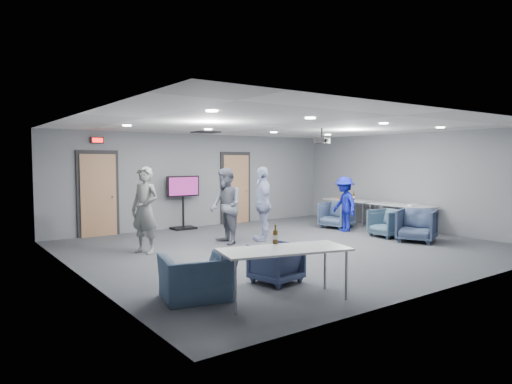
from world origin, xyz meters
TOP-DOWN VIEW (x-y plane):
  - floor at (0.00, 0.00)m, footprint 9.00×9.00m
  - ceiling at (0.00, 0.00)m, footprint 9.00×9.00m
  - wall_back at (0.00, 4.00)m, footprint 9.00×0.02m
  - wall_front at (0.00, -4.00)m, footprint 9.00×0.02m
  - wall_left at (-4.50, 0.00)m, footprint 0.02×8.00m
  - wall_right at (4.50, 0.00)m, footprint 0.02×8.00m
  - door_left at (-3.00, 3.95)m, footprint 1.06×0.17m
  - door_right at (1.20, 3.95)m, footprint 1.06×0.17m
  - exit_sign at (-3.00, 3.93)m, footprint 0.32×0.08m
  - hvac_diffuser at (-0.50, 2.80)m, footprint 0.60×0.60m
  - downlights at (0.00, 0.00)m, footprint 6.18×3.78m
  - person_a at (-2.86, 1.23)m, footprint 0.69×0.79m
  - person_b at (-0.94, 1.11)m, footprint 0.79×0.95m
  - person_c at (0.04, 1.00)m, footprint 0.83×1.14m
  - person_d at (2.70, 0.83)m, footprint 0.78×1.08m
  - chair_right_a at (2.97, 1.39)m, footprint 0.98×0.96m
  - chair_right_b at (2.90, -0.47)m, footprint 0.84×0.83m
  - chair_right_c at (2.90, -1.31)m, footprint 1.13×1.12m
  - chair_front_a at (-2.07, -2.19)m, footprint 0.79×0.81m
  - chair_front_b at (-3.53, -2.26)m, footprint 1.12×1.03m
  - table_right_a at (4.00, 1.83)m, footprint 0.69×1.67m
  - table_right_b at (4.00, -0.07)m, footprint 0.77×1.84m
  - table_front_left at (-2.56, -3.00)m, footprint 1.92×1.16m
  - bottle_front at (-2.44, -2.64)m, footprint 0.07×0.07m
  - bottle_right at (3.94, 1.62)m, footprint 0.07×0.07m
  - snack_box at (3.90, 2.20)m, footprint 0.19×0.14m
  - wrapper at (3.92, -0.48)m, footprint 0.26×0.21m
  - tv_stand at (-0.71, 3.75)m, footprint 0.98×0.47m
  - projector at (0.97, -0.06)m, footprint 0.39×0.36m

SIDE VIEW (x-z plane):
  - floor at x=0.00m, z-range 0.00..0.00m
  - chair_front_b at x=-3.53m, z-range 0.00..0.62m
  - chair_front_a at x=-2.07m, z-range 0.00..0.64m
  - chair_right_b at x=2.90m, z-range 0.00..0.70m
  - chair_right_a at x=2.97m, z-range 0.00..0.74m
  - chair_right_c at x=2.90m, z-range 0.00..0.78m
  - table_right_a at x=4.00m, z-range 0.32..1.05m
  - table_front_left at x=-2.56m, z-range 0.32..1.05m
  - table_right_b at x=4.00m, z-range 0.32..1.05m
  - person_d at x=2.70m, z-range 0.00..1.50m
  - snack_box at x=3.90m, z-range 0.73..0.77m
  - wrapper at x=3.92m, z-range 0.73..0.78m
  - bottle_front at x=-2.44m, z-range 0.69..0.97m
  - bottle_right at x=3.94m, z-range 0.69..0.97m
  - tv_stand at x=-0.71m, z-range 0.10..1.61m
  - person_b at x=-0.94m, z-range 0.00..1.78m
  - person_c at x=0.04m, z-range 0.00..1.79m
  - person_a at x=-2.86m, z-range 0.00..1.82m
  - door_left at x=-3.00m, z-range -0.05..2.19m
  - door_right at x=1.20m, z-range -0.05..2.19m
  - wall_back at x=0.00m, z-range 0.00..2.70m
  - wall_front at x=0.00m, z-range 0.00..2.70m
  - wall_left at x=-4.50m, z-range 0.00..2.70m
  - wall_right at x=4.50m, z-range 0.00..2.70m
  - projector at x=0.97m, z-range 2.23..2.58m
  - exit_sign at x=-3.00m, z-range 2.37..2.53m
  - downlights at x=0.00m, z-range 2.67..2.69m
  - hvac_diffuser at x=-0.50m, z-range 2.67..2.70m
  - ceiling at x=0.00m, z-range 2.70..2.70m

